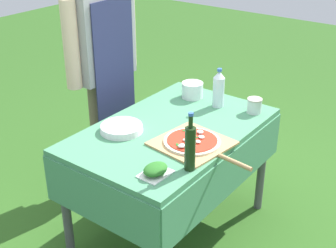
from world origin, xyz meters
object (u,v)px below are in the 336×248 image
object	(u,v)px
oil_bottle	(190,147)
mixing_tub	(192,90)
herb_container	(155,170)
sauce_jar	(254,106)
prep_table	(172,143)
person_cook	(103,55)
pizza_on_peel	(193,143)
plate_stack	(122,128)
water_bottle	(219,89)

from	to	relation	value
oil_bottle	mixing_tub	xyz separation A→B (m)	(0.78, 0.51, -0.07)
herb_container	sauce_jar	world-z (taller)	sauce_jar
prep_table	sauce_jar	world-z (taller)	sauce_jar
sauce_jar	prep_table	bearing A→B (deg)	149.12
person_cook	pizza_on_peel	distance (m)	1.03
pizza_on_peel	oil_bottle	bearing A→B (deg)	-143.22
prep_table	plate_stack	xyz separation A→B (m)	(-0.21, 0.21, 0.13)
oil_bottle	water_bottle	size ratio (longest dim) A/B	1.21
oil_bottle	mixing_tub	distance (m)	0.93
oil_bottle	mixing_tub	world-z (taller)	oil_bottle
herb_container	mixing_tub	distance (m)	1.00
herb_container	prep_table	bearing A→B (deg)	27.32
pizza_on_peel	herb_container	bearing A→B (deg)	-169.81
herb_container	mixing_tub	world-z (taller)	mixing_tub
mixing_tub	person_cook	bearing A→B (deg)	113.83
herb_container	sauce_jar	xyz separation A→B (m)	(0.95, -0.05, 0.01)
oil_bottle	sauce_jar	bearing A→B (deg)	3.94
plate_stack	prep_table	bearing A→B (deg)	-44.52
person_cook	herb_container	world-z (taller)	person_cook
pizza_on_peel	mixing_tub	bearing A→B (deg)	41.77
pizza_on_peel	plate_stack	distance (m)	0.45
water_bottle	plate_stack	world-z (taller)	water_bottle
water_bottle	sauce_jar	xyz separation A→B (m)	(0.05, -0.24, -0.08)
pizza_on_peel	herb_container	size ratio (longest dim) A/B	3.62
mixing_tub	sauce_jar	world-z (taller)	mixing_tub
sauce_jar	water_bottle	bearing A→B (deg)	102.97
prep_table	mixing_tub	world-z (taller)	mixing_tub
mixing_tub	plate_stack	bearing A→B (deg)	175.86
pizza_on_peel	herb_container	xyz separation A→B (m)	(-0.37, -0.02, 0.01)
prep_table	person_cook	world-z (taller)	person_cook
pizza_on_peel	water_bottle	size ratio (longest dim) A/B	2.34
mixing_tub	water_bottle	bearing A→B (deg)	-95.85
person_cook	mixing_tub	distance (m)	0.66
person_cook	plate_stack	world-z (taller)	person_cook
person_cook	sauce_jar	bearing A→B (deg)	105.67
person_cook	plate_stack	bearing A→B (deg)	51.90
plate_stack	mixing_tub	bearing A→B (deg)	-4.14
water_bottle	herb_container	bearing A→B (deg)	-168.43
herb_container	sauce_jar	size ratio (longest dim) A/B	1.77
person_cook	water_bottle	size ratio (longest dim) A/B	6.67
oil_bottle	plate_stack	distance (m)	0.58
person_cook	pizza_on_peel	size ratio (longest dim) A/B	2.85
person_cook	sauce_jar	xyz separation A→B (m)	(0.29, -1.03, -0.21)
water_bottle	plate_stack	bearing A→B (deg)	157.63
pizza_on_peel	mixing_tub	size ratio (longest dim) A/B	4.17
prep_table	plate_stack	world-z (taller)	plate_stack
person_cook	oil_bottle	size ratio (longest dim) A/B	5.50
prep_table	water_bottle	size ratio (longest dim) A/B	4.96
pizza_on_peel	oil_bottle	size ratio (longest dim) A/B	1.93
person_cook	pizza_on_peel	bearing A→B (deg)	72.74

